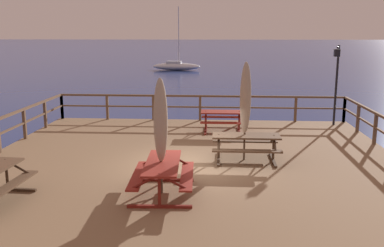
# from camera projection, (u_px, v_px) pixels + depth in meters

# --- Properties ---
(ground_plane) EXTENTS (600.00, 600.00, 0.00)m
(ground_plane) POSITION_uv_depth(u_px,v_px,m) (190.00, 195.00, 12.25)
(ground_plane) COLOR navy
(wooden_deck) EXTENTS (12.34, 12.99, 0.90)m
(wooden_deck) POSITION_uv_depth(u_px,v_px,m) (190.00, 180.00, 12.16)
(wooden_deck) COLOR #846647
(wooden_deck) RESTS_ON ground
(railing_waterside_far) EXTENTS (12.14, 0.10, 1.09)m
(railing_waterside_far) POSITION_uv_depth(u_px,v_px,m) (200.00, 103.00, 18.11)
(railing_waterside_far) COLOR brown
(railing_waterside_far) RESTS_ON wooden_deck
(picnic_table_front_right) EXTENTS (1.95, 1.40, 0.78)m
(picnic_table_front_right) POSITION_uv_depth(u_px,v_px,m) (246.00, 142.00, 12.42)
(picnic_table_front_right) COLOR brown
(picnic_table_front_right) RESTS_ON wooden_deck
(picnic_table_front_left) EXTENTS (1.49, 2.11, 0.78)m
(picnic_table_front_left) POSITION_uv_depth(u_px,v_px,m) (163.00, 170.00, 9.83)
(picnic_table_front_left) COLOR maroon
(picnic_table_front_left) RESTS_ON wooden_deck
(picnic_table_mid_right) EXTENTS (1.63, 1.40, 0.78)m
(picnic_table_mid_right) POSITION_uv_depth(u_px,v_px,m) (223.00, 117.00, 16.15)
(picnic_table_mid_right) COLOR maroon
(picnic_table_mid_right) RESTS_ON wooden_deck
(patio_umbrella_short_front) EXTENTS (0.32, 0.32, 2.87)m
(patio_umbrella_short_front) POSITION_uv_depth(u_px,v_px,m) (245.00, 98.00, 12.21)
(patio_umbrella_short_front) COLOR #4C3828
(patio_umbrella_short_front) RESTS_ON wooden_deck
(patio_umbrella_tall_mid_right) EXTENTS (0.32, 0.32, 2.70)m
(patio_umbrella_tall_mid_right) POSITION_uv_depth(u_px,v_px,m) (161.00, 121.00, 9.62)
(patio_umbrella_tall_mid_right) COLOR #4C3828
(patio_umbrella_tall_mid_right) RESTS_ON wooden_deck
(lamp_post_hooked) EXTENTS (0.34, 0.66, 3.20)m
(lamp_post_hooked) POSITION_uv_depth(u_px,v_px,m) (337.00, 73.00, 16.77)
(lamp_post_hooked) COLOR black
(lamp_post_hooked) RESTS_ON wooden_deck
(sailboat_distant) EXTENTS (6.11, 2.13, 7.72)m
(sailboat_distant) POSITION_uv_depth(u_px,v_px,m) (176.00, 66.00, 53.41)
(sailboat_distant) COLOR silver
(sailboat_distant) RESTS_ON ground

